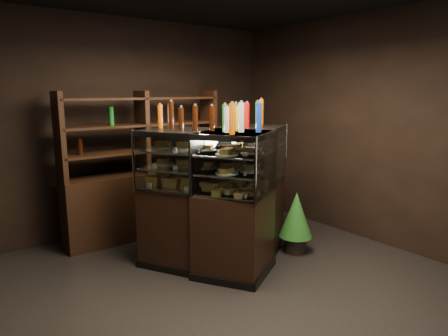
{
  "coord_description": "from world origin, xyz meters",
  "views": [
    {
      "loc": [
        -2.24,
        -2.9,
        2.01
      ],
      "look_at": [
        0.27,
        0.38,
        1.2
      ],
      "focal_mm": 32.0,
      "sensor_mm": 36.0,
      "label": 1
    }
  ],
  "objects": [
    {
      "name": "ground",
      "position": [
        0.0,
        0.0,
        0.0
      ],
      "size": [
        5.0,
        5.0,
        0.0
      ],
      "primitive_type": "plane",
      "color": "black",
      "rests_on": "ground"
    },
    {
      "name": "room_shell",
      "position": [
        0.0,
        0.0,
        1.94
      ],
      "size": [
        5.02,
        5.02,
        3.01
      ],
      "color": "black",
      "rests_on": "ground"
    },
    {
      "name": "display_case",
      "position": [
        0.46,
        0.61,
        0.53
      ],
      "size": [
        1.93,
        1.63,
        1.59
      ],
      "rotation": [
        0.0,
        0.0,
        -0.25
      ],
      "color": "black",
      "rests_on": "ground"
    },
    {
      "name": "food_display",
      "position": [
        0.46,
        0.61,
        1.21
      ],
      "size": [
        1.47,
        1.24,
        0.48
      ],
      "color": "gold",
      "rests_on": "display_case"
    },
    {
      "name": "bottles_top",
      "position": [
        0.46,
        0.61,
        1.72
      ],
      "size": [
        1.29,
        1.1,
        0.3
      ],
      "color": "silver",
      "rests_on": "display_case"
    },
    {
      "name": "potted_conifer",
      "position": [
        1.36,
        0.33,
        0.5
      ],
      "size": [
        0.41,
        0.41,
        0.88
      ],
      "rotation": [
        0.0,
        0.0,
        -0.41
      ],
      "color": "black",
      "rests_on": "ground"
    },
    {
      "name": "back_shelving",
      "position": [
        0.16,
        2.05,
        0.61
      ],
      "size": [
        2.22,
        0.49,
        2.0
      ],
      "rotation": [
        0.0,
        0.0,
        -0.03
      ],
      "color": "black",
      "rests_on": "ground"
    }
  ]
}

